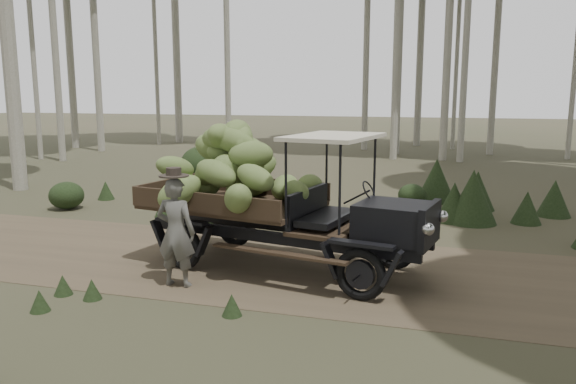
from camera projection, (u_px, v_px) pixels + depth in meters
name	position (u px, v px, depth m)	size (l,w,h in m)	color
ground	(295.00, 267.00, 9.42)	(120.00, 120.00, 0.00)	#473D2B
dirt_track	(295.00, 267.00, 9.42)	(70.00, 4.00, 0.01)	brown
banana_truck	(258.00, 181.00, 9.33)	(5.13, 2.71, 2.46)	black
farmer	(176.00, 231.00, 8.38)	(0.61, 0.45, 1.81)	#57554F
undergrowth	(266.00, 244.00, 8.84)	(24.30, 22.87, 1.40)	#233319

